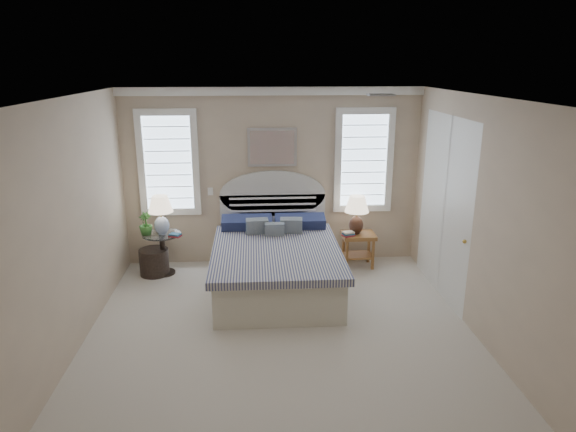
# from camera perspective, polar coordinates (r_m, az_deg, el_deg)

# --- Properties ---
(floor) EXTENTS (4.50, 5.00, 0.01)m
(floor) POSITION_cam_1_polar(r_m,az_deg,el_deg) (6.02, -0.69, -13.64)
(floor) COLOR beige
(floor) RESTS_ON ground
(ceiling) EXTENTS (4.50, 5.00, 0.01)m
(ceiling) POSITION_cam_1_polar(r_m,az_deg,el_deg) (5.20, -0.79, 12.96)
(ceiling) COLOR silver
(ceiling) RESTS_ON wall_back
(wall_back) EXTENTS (4.50, 0.02, 2.70)m
(wall_back) POSITION_cam_1_polar(r_m,az_deg,el_deg) (7.87, -1.75, 4.30)
(wall_back) COLOR beige
(wall_back) RESTS_ON floor
(wall_left) EXTENTS (0.02, 5.00, 2.70)m
(wall_left) POSITION_cam_1_polar(r_m,az_deg,el_deg) (5.80, -23.55, -1.68)
(wall_left) COLOR beige
(wall_left) RESTS_ON floor
(wall_right) EXTENTS (0.02, 5.00, 2.70)m
(wall_right) POSITION_cam_1_polar(r_m,az_deg,el_deg) (6.01, 21.21, -0.78)
(wall_right) COLOR beige
(wall_right) RESTS_ON floor
(crown_molding) EXTENTS (4.50, 0.08, 0.12)m
(crown_molding) POSITION_cam_1_polar(r_m,az_deg,el_deg) (7.66, -1.83, 13.70)
(crown_molding) COLOR white
(crown_molding) RESTS_ON wall_back
(hvac_vent) EXTENTS (0.30, 0.20, 0.02)m
(hvac_vent) POSITION_cam_1_polar(r_m,az_deg,el_deg) (6.18, 10.27, 13.11)
(hvac_vent) COLOR #B2B2B2
(hvac_vent) RESTS_ON ceiling
(switch_plate) EXTENTS (0.08, 0.01, 0.12)m
(switch_plate) POSITION_cam_1_polar(r_m,az_deg,el_deg) (7.93, -8.62, 2.72)
(switch_plate) COLOR white
(switch_plate) RESTS_ON wall_back
(window_left) EXTENTS (0.90, 0.06, 1.60)m
(window_left) POSITION_cam_1_polar(r_m,az_deg,el_deg) (7.90, -13.13, 5.77)
(window_left) COLOR silver
(window_left) RESTS_ON wall_back
(window_right) EXTENTS (0.90, 0.06, 1.60)m
(window_right) POSITION_cam_1_polar(r_m,az_deg,el_deg) (7.98, 8.39, 6.13)
(window_right) COLOR silver
(window_right) RESTS_ON wall_back
(painting) EXTENTS (0.74, 0.04, 0.58)m
(painting) POSITION_cam_1_polar(r_m,az_deg,el_deg) (7.75, -1.77, 7.64)
(painting) COLOR silver
(painting) RESTS_ON wall_back
(closet_door) EXTENTS (0.02, 1.80, 2.40)m
(closet_door) POSITION_cam_1_polar(r_m,az_deg,el_deg) (7.10, 16.97, 0.95)
(closet_door) COLOR silver
(closet_door) RESTS_ON floor
(bed) EXTENTS (1.72, 2.28, 1.47)m
(bed) POSITION_cam_1_polar(r_m,az_deg,el_deg) (7.16, -1.36, -5.06)
(bed) COLOR beige
(bed) RESTS_ON floor
(side_table_left) EXTENTS (0.56, 0.56, 0.63)m
(side_table_left) POSITION_cam_1_polar(r_m,az_deg,el_deg) (7.83, -13.74, -3.62)
(side_table_left) COLOR black
(side_table_left) RESTS_ON floor
(nightstand_right) EXTENTS (0.50, 0.40, 0.53)m
(nightstand_right) POSITION_cam_1_polar(r_m,az_deg,el_deg) (7.96, 7.81, -2.94)
(nightstand_right) COLOR #9B5E33
(nightstand_right) RESTS_ON floor
(floor_pot) EXTENTS (0.51, 0.51, 0.39)m
(floor_pot) POSITION_cam_1_polar(r_m,az_deg,el_deg) (7.91, -14.64, -4.95)
(floor_pot) COLOR black
(floor_pot) RESTS_ON floor
(lamp_left) EXTENTS (0.36, 0.36, 0.58)m
(lamp_left) POSITION_cam_1_polar(r_m,az_deg,el_deg) (7.63, -13.96, 0.58)
(lamp_left) COLOR white
(lamp_left) RESTS_ON side_table_left
(lamp_right) EXTENTS (0.45, 0.45, 0.60)m
(lamp_right) POSITION_cam_1_polar(r_m,az_deg,el_deg) (7.82, 7.64, 0.61)
(lamp_right) COLOR black
(lamp_right) RESTS_ON nightstand_right
(potted_plant) EXTENTS (0.25, 0.25, 0.34)m
(potted_plant) POSITION_cam_1_polar(r_m,az_deg,el_deg) (7.71, -15.55, -0.82)
(potted_plant) COLOR #2E6A2A
(potted_plant) RESTS_ON side_table_left
(books_left) EXTENTS (0.20, 0.17, 0.05)m
(books_left) POSITION_cam_1_polar(r_m,az_deg,el_deg) (7.57, -12.43, -2.09)
(books_left) COLOR maroon
(books_left) RESTS_ON side_table_left
(books_right) EXTENTS (0.21, 0.18, 0.07)m
(books_right) POSITION_cam_1_polar(r_m,az_deg,el_deg) (7.77, 6.73, -1.98)
(books_right) COLOR maroon
(books_right) RESTS_ON nightstand_right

